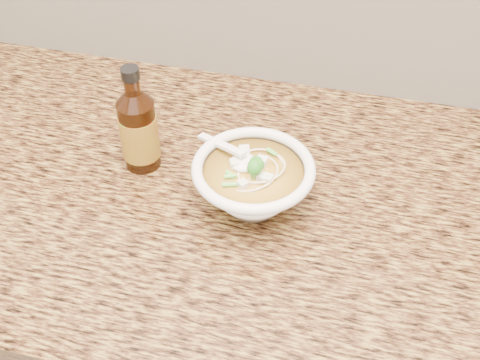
# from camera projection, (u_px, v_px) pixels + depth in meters

# --- Properties ---
(cabinet) EXTENTS (4.00, 0.65, 0.86)m
(cabinet) POSITION_uv_depth(u_px,v_px,m) (270.00, 355.00, 1.25)
(cabinet) COLOR #321D0F
(cabinet) RESTS_ON ground
(counter_slab) EXTENTS (4.00, 0.68, 0.04)m
(counter_slab) POSITION_uv_depth(u_px,v_px,m) (279.00, 206.00, 0.94)
(counter_slab) COLOR olive
(counter_slab) RESTS_ON cabinet
(soup_bowl) EXTENTS (0.19, 0.18, 0.10)m
(soup_bowl) POSITION_uv_depth(u_px,v_px,m) (253.00, 184.00, 0.89)
(soup_bowl) COLOR white
(soup_bowl) RESTS_ON counter_slab
(hot_sauce_bottle) EXTENTS (0.08, 0.08, 0.18)m
(hot_sauce_bottle) POSITION_uv_depth(u_px,v_px,m) (139.00, 130.00, 0.94)
(hot_sauce_bottle) COLOR #381807
(hot_sauce_bottle) RESTS_ON counter_slab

